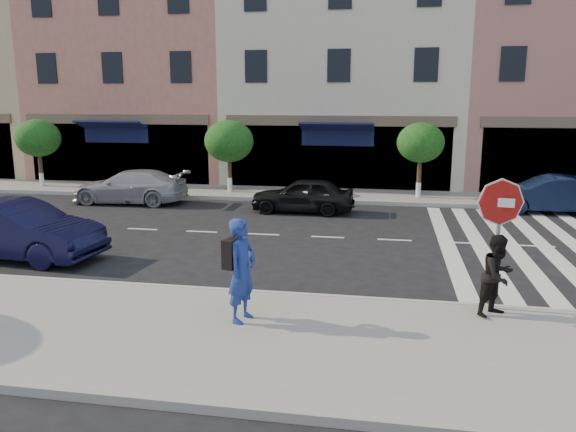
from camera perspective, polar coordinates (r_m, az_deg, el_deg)
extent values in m
plane|color=black|center=(13.29, 2.21, -6.33)|extent=(120.00, 120.00, 0.00)
cube|color=gray|center=(9.81, -0.88, -12.73)|extent=(60.00, 4.50, 0.15)
cube|color=gray|center=(23.92, 5.84, 2.07)|extent=(60.00, 3.00, 0.15)
cube|color=tan|center=(32.24, -13.77, 16.70)|extent=(10.00, 9.00, 14.00)
cube|color=beige|center=(29.61, 5.98, 14.51)|extent=(11.00, 9.00, 11.00)
cylinder|color=#473323|center=(28.28, -23.82, 4.49)|extent=(0.18, 0.18, 1.65)
cylinder|color=silver|center=(28.34, -23.74, 3.43)|extent=(0.20, 0.20, 0.60)
ellipsoid|color=#134213|center=(28.16, -24.06, 7.26)|extent=(2.00, 2.00, 1.70)
cylinder|color=#473323|center=(24.46, -5.95, 4.35)|extent=(0.18, 0.18, 1.60)
cylinder|color=silver|center=(24.53, -5.92, 3.20)|extent=(0.20, 0.20, 0.60)
ellipsoid|color=#134213|center=(24.31, -6.02, 7.57)|extent=(2.10, 2.10, 1.79)
cylinder|color=#473323|center=(23.55, 13.16, 3.94)|extent=(0.18, 0.18, 1.71)
cylinder|color=silver|center=(23.63, 13.10, 2.62)|extent=(0.20, 0.20, 0.60)
ellipsoid|color=#134213|center=(23.40, 13.32, 7.28)|extent=(1.90, 1.90, 1.62)
cylinder|color=gray|center=(11.42, 20.44, -3.34)|extent=(0.09, 0.09, 2.32)
cylinder|color=white|center=(11.21, 20.80, 1.33)|extent=(0.89, 0.17, 0.91)
cylinder|color=#9E1411|center=(11.19, 20.82, 1.31)|extent=(0.83, 0.17, 0.84)
cube|color=white|center=(11.16, 20.85, 1.28)|extent=(0.47, 0.10, 0.17)
imported|color=navy|center=(10.23, -4.70, -5.51)|extent=(0.63, 0.80, 1.92)
imported|color=black|center=(11.19, 20.55, -5.68)|extent=(0.95, 0.95, 1.56)
imported|color=black|center=(16.30, -25.90, -1.32)|extent=(4.77, 2.07, 1.52)
imported|color=#A4A3A8|center=(23.32, -15.77, 2.89)|extent=(4.62, 1.95, 1.33)
imported|color=black|center=(20.63, 1.51, 2.13)|extent=(3.79, 1.58, 1.28)
imported|color=black|center=(22.66, 25.00, 2.01)|extent=(4.16, 1.46, 1.37)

